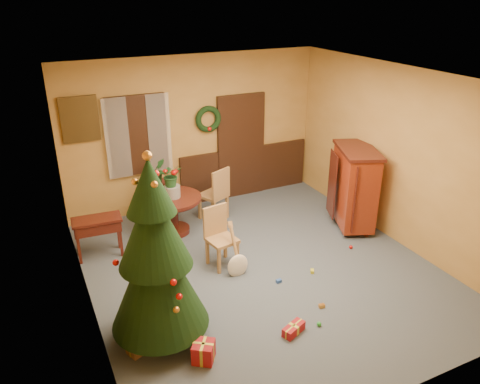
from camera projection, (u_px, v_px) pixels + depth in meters
room_envelope at (206, 148)px, 9.06m from camera, size 5.50×5.50×5.50m
dining_table at (173, 208)px, 8.10m from camera, size 0.99×0.99×0.68m
urn at (172, 191)px, 7.98m from camera, size 0.28×0.28×0.20m
centerpiece_plant at (171, 175)px, 7.86m from camera, size 0.36×0.31×0.40m
chair_near at (219, 234)px, 7.17m from camera, size 0.48×0.48×0.95m
chair_far at (216, 193)px, 8.53m from camera, size 0.59×0.59×1.02m
guitar at (238, 252)px, 6.91m from camera, size 0.39×0.54×0.76m
plant_stand at (161, 198)px, 8.39m from camera, size 0.32×0.32×0.84m
stand_plant at (159, 170)px, 8.18m from camera, size 0.24×0.20×0.43m
christmas_tree at (156, 256)px, 5.36m from camera, size 1.18×1.18×2.43m
writing_desk at (98, 228)px, 7.37m from camera, size 0.78×0.43×0.67m
sideboard at (354, 185)px, 8.22m from camera, size 0.99×1.29×1.47m
gift_b at (204, 352)px, 5.41m from camera, size 0.33×0.33×0.25m
gift_c at (139, 346)px, 5.56m from camera, size 0.32×0.27×0.15m
gift_d at (294, 329)px, 5.86m from camera, size 0.35×0.25×0.12m
toy_a at (279, 281)px, 6.87m from camera, size 0.08×0.06×0.05m
toy_b at (319, 324)px, 5.99m from camera, size 0.06×0.06×0.06m
toy_c at (312, 271)px, 7.11m from camera, size 0.08×0.09×0.05m
toy_d at (351, 247)px, 7.75m from camera, size 0.06×0.06×0.06m
toy_e at (322, 306)px, 6.33m from camera, size 0.09×0.06×0.05m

